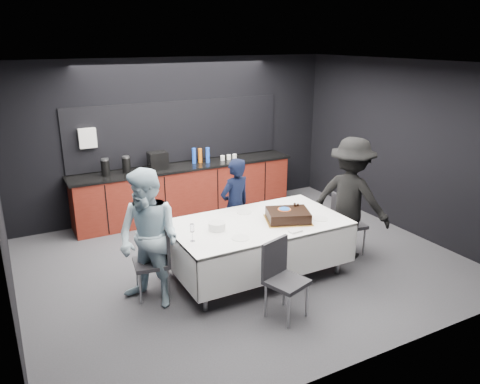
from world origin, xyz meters
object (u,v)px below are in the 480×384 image
(chair_left, at_px, (157,256))
(chair_near, at_px, (282,273))
(chair_right, at_px, (345,220))
(plate_stack, at_px, (217,226))
(person_center, at_px, (235,206))
(champagne_flute, at_px, (192,229))
(person_right, at_px, (351,199))
(party_table, at_px, (257,231))
(person_left, at_px, (149,239))
(cake_assembly, at_px, (288,216))

(chair_left, distance_m, chair_near, 1.57)
(chair_left, bearing_deg, chair_right, -3.03)
(chair_right, bearing_deg, plate_stack, 179.01)
(chair_near, height_order, person_center, person_center)
(champagne_flute, distance_m, person_right, 2.49)
(party_table, bearing_deg, champagne_flute, -169.97)
(plate_stack, height_order, person_left, person_left)
(party_table, height_order, person_left, person_left)
(person_center, distance_m, person_left, 1.78)
(champagne_flute, distance_m, person_center, 1.46)
(person_center, bearing_deg, person_left, 13.38)
(chair_right, height_order, person_right, person_right)
(cake_assembly, distance_m, champagne_flute, 1.39)
(champagne_flute, bearing_deg, cake_assembly, 0.83)
(chair_near, distance_m, person_left, 1.61)
(champagne_flute, relative_size, chair_left, 0.24)
(chair_near, bearing_deg, plate_stack, 109.69)
(chair_left, distance_m, person_right, 2.88)
(person_center, height_order, person_right, person_right)
(plate_stack, xyz_separation_m, person_left, (-0.91, -0.04, 0.02))
(chair_left, height_order, person_center, person_center)
(party_table, distance_m, chair_left, 1.38)
(plate_stack, xyz_separation_m, person_center, (0.67, 0.78, -0.10))
(cake_assembly, xyz_separation_m, champagne_flute, (-1.39, -0.02, 0.09))
(cake_assembly, height_order, chair_right, cake_assembly)
(party_table, bearing_deg, plate_stack, 179.48)
(cake_assembly, bearing_deg, plate_stack, 170.45)
(champagne_flute, bearing_deg, plate_stack, 24.08)
(chair_right, distance_m, chair_near, 1.98)
(party_table, distance_m, person_left, 1.52)
(champagne_flute, distance_m, chair_near, 1.18)
(cake_assembly, xyz_separation_m, chair_left, (-1.74, 0.28, -0.32))
(cake_assembly, relative_size, chair_near, 0.78)
(chair_near, bearing_deg, person_left, 143.04)
(chair_left, height_order, chair_right, same)
(party_table, distance_m, person_right, 1.50)
(chair_left, relative_size, chair_near, 1.00)
(party_table, height_order, chair_right, chair_right)
(party_table, height_order, chair_left, chair_left)
(champagne_flute, xyz_separation_m, chair_left, (-0.36, 0.30, -0.40))
(champagne_flute, height_order, person_right, person_right)
(champagne_flute, height_order, chair_right, champagne_flute)
(cake_assembly, distance_m, chair_left, 1.80)
(cake_assembly, xyz_separation_m, person_center, (-0.31, 0.95, -0.12))
(party_table, relative_size, chair_near, 2.51)
(plate_stack, bearing_deg, champagne_flute, -155.92)
(person_center, xyz_separation_m, person_right, (1.41, -0.92, 0.17))
(party_table, xyz_separation_m, person_left, (-1.50, -0.03, 0.21))
(plate_stack, bearing_deg, chair_near, -70.31)
(cake_assembly, distance_m, person_center, 1.00)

